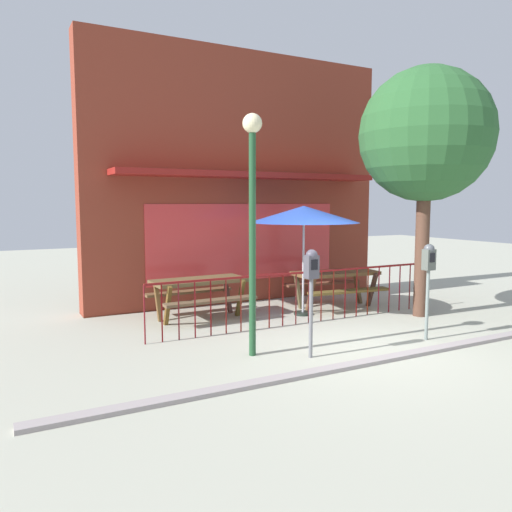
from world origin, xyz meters
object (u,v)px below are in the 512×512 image
patio_umbrella (304,215)px  picnic_table_right (335,279)px  street_tree (426,136)px  parking_meter_near (311,275)px  parking_meter_far (429,266)px  picnic_table_left (199,287)px  street_lamp (252,197)px

patio_umbrella → picnic_table_right: bearing=15.1°
street_tree → picnic_table_right: bearing=124.7°
picnic_table_right → parking_meter_near: (-2.43, -2.67, 0.60)m
parking_meter_near → parking_meter_far: 2.20m
picnic_table_left → parking_meter_near: parking_meter_near is taller
street_tree → street_lamp: street_tree is taller
parking_meter_far → parking_meter_near: bearing=177.4°
parking_meter_far → patio_umbrella: bearing=107.0°
parking_meter_far → street_tree: bearing=47.2°
parking_meter_near → parking_meter_far: bearing=-2.6°
picnic_table_right → parking_meter_near: parking_meter_near is taller
parking_meter_far → street_lamp: (-2.89, 0.59, 1.10)m
patio_umbrella → parking_meter_near: patio_umbrella is taller
street_lamp → parking_meter_near: bearing=-35.3°
street_tree → picnic_table_left: bearing=155.4°
picnic_table_left → patio_umbrella: patio_umbrella is taller
picnic_table_right → patio_umbrella: 1.72m
picnic_table_right → parking_meter_far: size_ratio=1.23×
picnic_table_left → street_tree: (3.94, -1.81, 2.88)m
picnic_table_left → parking_meter_far: parking_meter_far is taller
picnic_table_left → parking_meter_near: bearing=-80.4°
picnic_table_left → street_tree: 5.21m
parking_meter_far → street_lamp: street_lamp is taller
picnic_table_left → picnic_table_right: bearing=-7.2°
picnic_table_left → parking_meter_far: size_ratio=1.17×
patio_umbrella → parking_meter_near: (-1.44, -2.40, -0.78)m
picnic_table_right → picnic_table_left: bearing=172.8°
picnic_table_right → street_lamp: bearing=-145.1°
patio_umbrella → parking_meter_far: size_ratio=1.38×
street_tree → street_lamp: bearing=-169.8°
picnic_table_left → patio_umbrella: (1.95, -0.64, 1.38)m
picnic_table_right → street_tree: street_tree is taller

